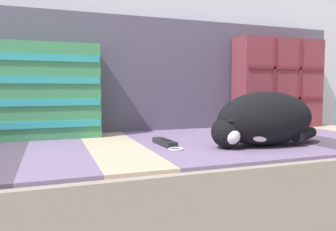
% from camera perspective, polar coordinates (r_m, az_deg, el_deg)
% --- Properties ---
extents(couch, '(1.95, 0.88, 0.40)m').
position_cam_1_polar(couch, '(1.28, 2.94, -13.11)').
color(couch, gray).
rests_on(couch, ground_plane).
extents(sofa_backrest, '(1.91, 0.14, 0.51)m').
position_cam_1_polar(sofa_backrest, '(1.57, -2.32, 7.04)').
color(sofa_backrest, '#514C60').
rests_on(sofa_backrest, couch).
extents(throw_pillow_quilted, '(0.45, 0.14, 0.43)m').
position_cam_1_polar(throw_pillow_quilted, '(1.72, 18.61, 5.32)').
color(throw_pillow_quilted, brown).
rests_on(throw_pillow_quilted, couch).
extents(throw_pillow_striped, '(0.45, 0.14, 0.36)m').
position_cam_1_polar(throw_pillow_striped, '(1.35, -21.49, 3.97)').
color(throw_pillow_striped, '#3D8956').
rests_on(throw_pillow_striped, couch).
extents(sleeping_cat, '(0.43, 0.20, 0.18)m').
position_cam_1_polar(sleeping_cat, '(1.14, 16.26, -0.80)').
color(sleeping_cat, black).
rests_on(sleeping_cat, couch).
extents(game_remote_near, '(0.05, 0.19, 0.02)m').
position_cam_1_polar(game_remote_near, '(1.11, -0.44, -4.79)').
color(game_remote_near, black).
rests_on(game_remote_near, couch).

